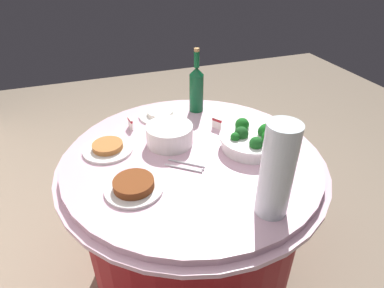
% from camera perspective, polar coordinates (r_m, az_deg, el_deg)
% --- Properties ---
extents(ground_plane, '(6.00, 6.00, 0.00)m').
position_cam_1_polar(ground_plane, '(1.92, 0.00, -20.18)').
color(ground_plane, gray).
extents(buffet_table, '(1.16, 1.16, 0.74)m').
position_cam_1_polar(buffet_table, '(1.64, 0.00, -12.27)').
color(buffet_table, maroon).
rests_on(buffet_table, ground_plane).
extents(broccoli_bowl, '(0.28, 0.28, 0.11)m').
position_cam_1_polar(broccoli_bowl, '(1.44, 10.46, 0.75)').
color(broccoli_bowl, white).
rests_on(broccoli_bowl, buffet_table).
extents(plate_stack, '(0.21, 0.21, 0.09)m').
position_cam_1_polar(plate_stack, '(1.46, -3.96, 1.68)').
color(plate_stack, white).
rests_on(plate_stack, buffet_table).
extents(wine_bottle, '(0.07, 0.07, 0.34)m').
position_cam_1_polar(wine_bottle, '(1.71, 0.79, 9.84)').
color(wine_bottle, '#0D4C27').
rests_on(wine_bottle, buffet_table).
extents(decorative_fruit_vase, '(0.11, 0.11, 0.34)m').
position_cam_1_polar(decorative_fruit_vase, '(1.07, 14.60, -5.33)').
color(decorative_fruit_vase, silver).
rests_on(decorative_fruit_vase, buffet_table).
extents(serving_tongs, '(0.13, 0.15, 0.01)m').
position_cam_1_polar(serving_tongs, '(1.33, -0.94, -3.91)').
color(serving_tongs, silver).
rests_on(serving_tongs, buffet_table).
extents(food_plate_peanuts, '(0.22, 0.22, 0.04)m').
position_cam_1_polar(food_plate_peanuts, '(1.47, -14.57, -0.65)').
color(food_plate_peanuts, white).
rests_on(food_plate_peanuts, buffet_table).
extents(food_plate_stir_fry, '(0.22, 0.22, 0.04)m').
position_cam_1_polar(food_plate_stir_fry, '(1.23, -10.19, -7.26)').
color(food_plate_stir_fry, white).
rests_on(food_plate_stir_fry, buffet_table).
extents(food_plate_rice, '(0.22, 0.22, 0.03)m').
position_cam_1_polar(food_plate_rice, '(1.70, -5.63, 5.25)').
color(food_plate_rice, white).
rests_on(food_plate_rice, buffet_table).
extents(label_placard_front, '(0.05, 0.03, 0.05)m').
position_cam_1_polar(label_placard_front, '(1.58, 4.39, 3.74)').
color(label_placard_front, white).
rests_on(label_placard_front, buffet_table).
extents(label_placard_mid, '(0.05, 0.02, 0.05)m').
position_cam_1_polar(label_placard_mid, '(1.60, -10.81, 3.67)').
color(label_placard_mid, white).
rests_on(label_placard_mid, buffet_table).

